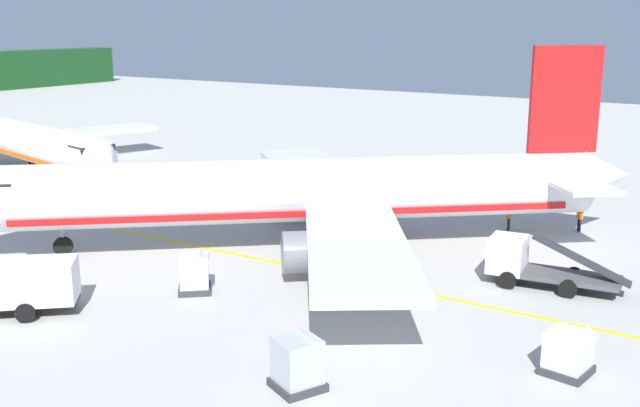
{
  "coord_description": "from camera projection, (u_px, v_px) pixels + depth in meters",
  "views": [
    {
      "loc": [
        -11.91,
        -5.24,
        13.28
      ],
      "look_at": [
        21.96,
        16.32,
        3.47
      ],
      "focal_mm": 41.92,
      "sensor_mm": 36.0,
      "label": 1
    }
  ],
  "objects": [
    {
      "name": "cargo_container_far",
      "position": [
        568.0,
        353.0,
        28.74
      ],
      "size": [
        1.93,
        1.93,
        1.85
      ],
      "color": "#333338",
      "rests_on": "ground"
    },
    {
      "name": "cargo_container_near",
      "position": [
        195.0,
        273.0,
        37.48
      ],
      "size": [
        2.27,
        2.27,
        2.04
      ],
      "color": "#333338",
      "rests_on": "ground"
    },
    {
      "name": "airliner_foreground",
      "position": [
        306.0,
        192.0,
        44.62
      ],
      "size": [
        30.16,
        34.02,
        11.9
      ],
      "color": "silver",
      "rests_on": "ground"
    },
    {
      "name": "crew_loader_left",
      "position": [
        580.0,
        216.0,
        48.31
      ],
      "size": [
        0.48,
        0.49,
        1.7
      ],
      "color": "#191E33",
      "rests_on": "ground"
    },
    {
      "name": "crew_loader_right",
      "position": [
        330.0,
        262.0,
        39.32
      ],
      "size": [
        0.43,
        0.55,
        1.65
      ],
      "color": "#191E33",
      "rests_on": "ground"
    },
    {
      "name": "crew_marshaller",
      "position": [
        509.0,
        215.0,
        48.5
      ],
      "size": [
        0.63,
        0.27,
        1.75
      ],
      "color": "#191E33",
      "rests_on": "ground"
    },
    {
      "name": "service_truck_fuel",
      "position": [
        531.0,
        263.0,
        38.46
      ],
      "size": [
        2.98,
        7.12,
        2.73
      ],
      "color": "white",
      "rests_on": "ground"
    },
    {
      "name": "service_truck_baggage",
      "position": [
        9.0,
        285.0,
        34.47
      ],
      "size": [
        5.66,
        6.02,
        2.51
      ],
      "color": "silver",
      "rests_on": "ground"
    },
    {
      "name": "airliner_mid_apron",
      "position": [
        8.0,
        137.0,
        68.1
      ],
      "size": [
        30.35,
        36.47,
        10.5
      ],
      "color": "white",
      "rests_on": "ground"
    },
    {
      "name": "cargo_container_mid",
      "position": [
        298.0,
        363.0,
        27.55
      ],
      "size": [
        2.27,
        2.27,
        2.11
      ],
      "color": "#333338",
      "rests_on": "ground"
    },
    {
      "name": "apron_guide_line",
      "position": [
        339.0,
        276.0,
        40.04
      ],
      "size": [
        0.3,
        60.0,
        0.01
      ],
      "primitive_type": "cube",
      "color": "yellow",
      "rests_on": "ground"
    }
  ]
}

